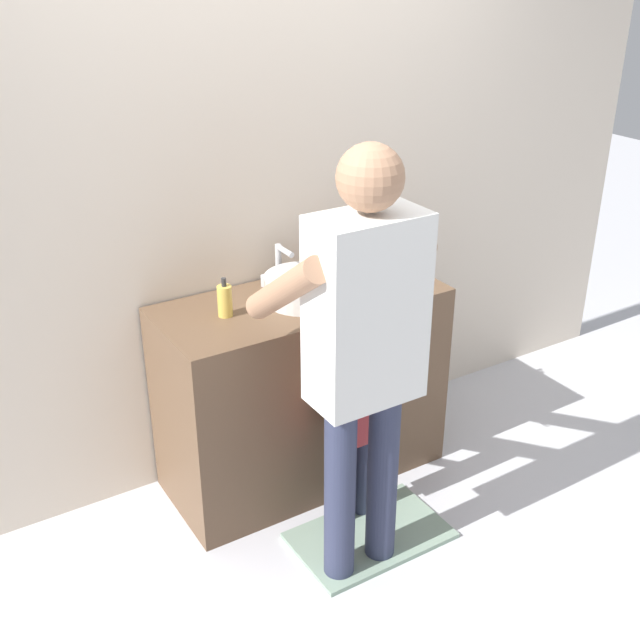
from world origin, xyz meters
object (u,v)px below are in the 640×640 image
(child_toddler, at_px, (353,413))
(toothbrush_cup, at_px, (371,263))
(soap_bottle, at_px, (225,300))
(adult_parent, at_px, (363,336))

(child_toddler, bearing_deg, toothbrush_cup, 49.02)
(toothbrush_cup, xyz_separation_m, child_toddler, (-0.41, -0.47, -0.41))
(toothbrush_cup, height_order, soap_bottle, toothbrush_cup)
(soap_bottle, height_order, adult_parent, adult_parent)
(toothbrush_cup, xyz_separation_m, soap_bottle, (-0.76, -0.05, 0.01))
(child_toddler, relative_size, adult_parent, 0.53)
(soap_bottle, xyz_separation_m, adult_parent, (0.22, -0.65, 0.06))
(toothbrush_cup, bearing_deg, adult_parent, -127.04)
(toothbrush_cup, distance_m, adult_parent, 0.89)
(child_toddler, height_order, adult_parent, adult_parent)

